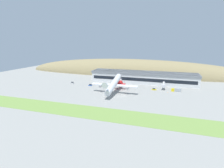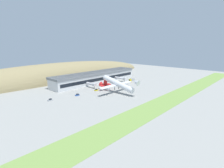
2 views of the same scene
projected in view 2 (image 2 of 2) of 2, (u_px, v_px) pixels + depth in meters
The scene contains 13 objects.
ground_plane at pixel (128, 92), 167.31m from camera, with size 415.99×415.99×0.00m, color gray.
grass_strip_foreground at pixel (168, 101), 140.52m from camera, with size 374.39×20.16×0.08m, color #759947.
hill_backdrop at pixel (58, 79), 227.11m from camera, with size 328.30×51.42×42.95m, color #8E7F56.
terminal_building at pixel (96, 76), 208.88m from camera, with size 115.24×21.22×12.40m.
jetway_0 at pixel (92, 84), 181.86m from camera, with size 3.38×13.32×5.43m.
jetway_1 at pixel (121, 78), 213.16m from camera, with size 3.38×16.58×5.43m.
cargo_airplane at pixel (117, 84), 162.35m from camera, with size 41.67×47.23×15.37m.
service_car_0 at pixel (50, 100), 140.19m from camera, with size 3.91×1.93×1.68m.
service_car_1 at pixel (122, 83), 202.44m from camera, with size 4.40×1.81×1.64m.
service_car_2 at pixel (96, 90), 171.03m from camera, with size 4.38×2.07×1.60m.
service_car_3 at pixel (77, 95), 154.34m from camera, with size 3.91×2.10×1.66m.
fuel_truck at pixel (132, 80), 216.87m from camera, with size 8.69×3.11×3.17m.
traffic_cone_0 at pixel (132, 82), 208.12m from camera, with size 0.52×0.52×0.58m.
Camera 2 is at (-128.56, -99.13, 43.95)m, focal length 28.00 mm.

